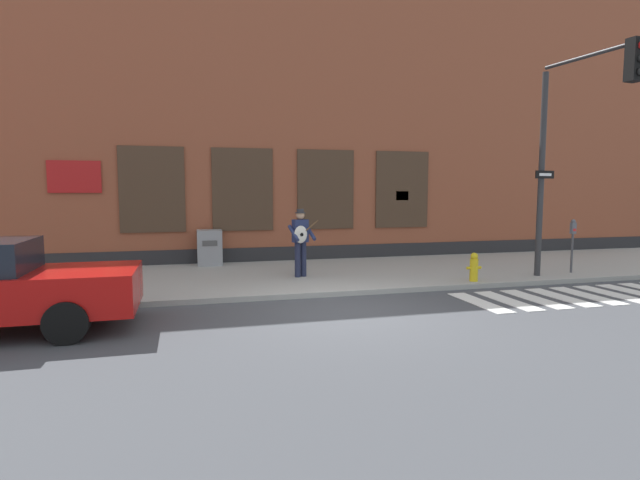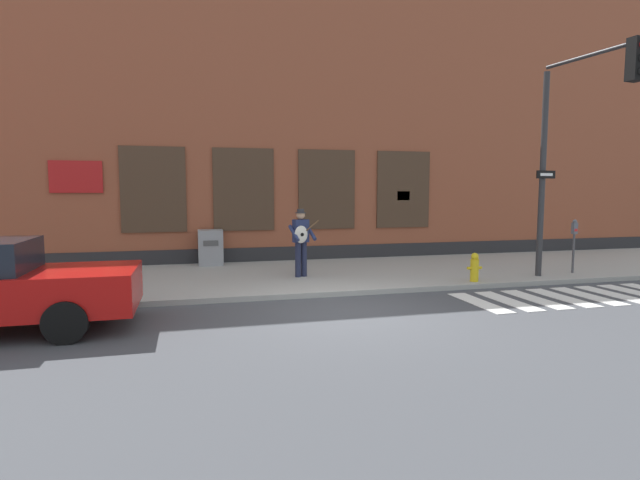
{
  "view_description": "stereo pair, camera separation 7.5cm",
  "coord_description": "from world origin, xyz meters",
  "px_view_note": "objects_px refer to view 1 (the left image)",
  "views": [
    {
      "loc": [
        -2.9,
        -8.84,
        2.33
      ],
      "look_at": [
        -0.13,
        1.75,
        1.23
      ],
      "focal_mm": 28.0,
      "sensor_mm": 36.0,
      "label": 1
    },
    {
      "loc": [
        -2.83,
        -8.86,
        2.33
      ],
      "look_at": [
        -0.13,
        1.75,
        1.23
      ],
      "focal_mm": 28.0,
      "sensor_mm": 36.0,
      "label": 2
    }
  ],
  "objects_px": {
    "parking_meter": "(573,238)",
    "utility_box": "(210,248)",
    "fire_hydrant": "(474,267)",
    "busker": "(301,238)",
    "traffic_light": "(576,128)"
  },
  "relations": [
    {
      "from": "traffic_light",
      "to": "parking_meter",
      "type": "xyz_separation_m",
      "value": [
        1.07,
        1.12,
        -2.71
      ]
    },
    {
      "from": "busker",
      "to": "fire_hydrant",
      "type": "height_order",
      "value": "busker"
    },
    {
      "from": "busker",
      "to": "traffic_light",
      "type": "relative_size",
      "value": 0.32
    },
    {
      "from": "traffic_light",
      "to": "fire_hydrant",
      "type": "height_order",
      "value": "traffic_light"
    },
    {
      "from": "parking_meter",
      "to": "fire_hydrant",
      "type": "relative_size",
      "value": 2.05
    },
    {
      "from": "busker",
      "to": "parking_meter",
      "type": "distance_m",
      "value": 7.28
    },
    {
      "from": "utility_box",
      "to": "parking_meter",
      "type": "bearing_deg",
      "value": -22.29
    },
    {
      "from": "parking_meter",
      "to": "utility_box",
      "type": "xyz_separation_m",
      "value": [
        -9.35,
        3.83,
        -0.42
      ]
    },
    {
      "from": "traffic_light",
      "to": "utility_box",
      "type": "distance_m",
      "value": 10.14
    },
    {
      "from": "utility_box",
      "to": "fire_hydrant",
      "type": "relative_size",
      "value": 1.49
    },
    {
      "from": "parking_meter",
      "to": "utility_box",
      "type": "height_order",
      "value": "parking_meter"
    },
    {
      "from": "busker",
      "to": "fire_hydrant",
      "type": "xyz_separation_m",
      "value": [
        3.94,
        -1.66,
        -0.64
      ]
    },
    {
      "from": "busker",
      "to": "utility_box",
      "type": "distance_m",
      "value": 3.44
    },
    {
      "from": "utility_box",
      "to": "fire_hydrant",
      "type": "distance_m",
      "value": 7.47
    },
    {
      "from": "parking_meter",
      "to": "utility_box",
      "type": "distance_m",
      "value": 10.11
    }
  ]
}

